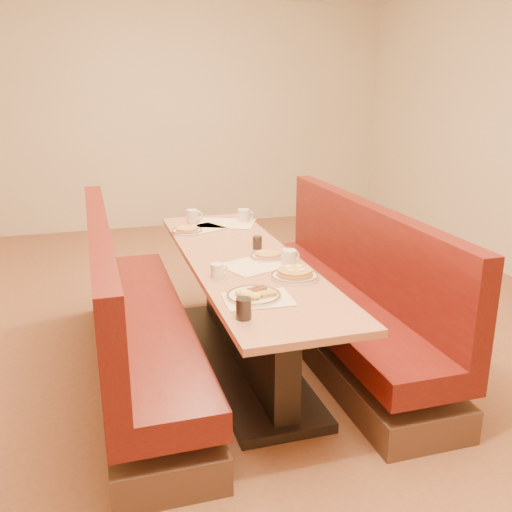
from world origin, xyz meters
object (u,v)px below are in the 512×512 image
object	(u,v)px
pancake_plate	(295,274)
soda_tumbler_near	(244,309)
diner_table	(244,312)
coffee_mug_d	(193,216)
coffee_mug_b	(218,270)
coffee_mug_c	(244,215)
coffee_mug_a	(289,257)
soda_tumbler_mid	(257,243)
eggs_plate	(253,295)
booth_right	(344,302)
booth_left	(132,327)

from	to	relation	value
pancake_plate	soda_tumbler_near	distance (m)	0.66
diner_table	pancake_plate	bearing A→B (deg)	-67.88
diner_table	coffee_mug_d	size ratio (longest dim) A/B	18.88
coffee_mug_b	coffee_mug_c	distance (m)	1.36
coffee_mug_a	soda_tumbler_near	size ratio (longest dim) A/B	1.21
diner_table	pancake_plate	distance (m)	0.63
diner_table	coffee_mug_a	bearing A→B (deg)	-41.65
coffee_mug_c	soda_tumbler_mid	world-z (taller)	coffee_mug_c
diner_table	soda_tumbler_mid	distance (m)	0.48
eggs_plate	booth_right	bearing A→B (deg)	38.46
booth_left	soda_tumbler_mid	world-z (taller)	booth_left
soda_tumbler_near	coffee_mug_a	bearing A→B (deg)	55.57
coffee_mug_c	booth_right	bearing A→B (deg)	-58.59
booth_right	pancake_plate	bearing A→B (deg)	-140.49
coffee_mug_b	soda_tumbler_near	size ratio (longest dim) A/B	1.03
coffee_mug_d	soda_tumbler_near	size ratio (longest dim) A/B	1.26
eggs_plate	soda_tumbler_mid	distance (m)	0.92
coffee_mug_a	coffee_mug_c	size ratio (longest dim) A/B	0.93
pancake_plate	coffee_mug_d	distance (m)	1.55
pancake_plate	soda_tumbler_mid	size ratio (longest dim) A/B	3.22
booth_right	booth_left	bearing A→B (deg)	180.00
diner_table	coffee_mug_b	distance (m)	0.57
pancake_plate	soda_tumbler_mid	bearing A→B (deg)	93.13
coffee_mug_b	coffee_mug_d	distance (m)	1.38
diner_table	coffee_mug_a	size ratio (longest dim) A/B	19.62
coffee_mug_b	coffee_mug_a	bearing A→B (deg)	6.13
booth_left	eggs_plate	xyz separation A→B (m)	(0.60, -0.69, 0.41)
eggs_plate	soda_tumbler_mid	size ratio (longest dim) A/B	3.33
booth_left	soda_tumbler_mid	bearing A→B (deg)	11.82
booth_left	pancake_plate	xyz separation A→B (m)	(0.92, -0.45, 0.41)
coffee_mug_b	coffee_mug_d	xyz separation A→B (m)	(0.11, 1.37, 0.01)
eggs_plate	pancake_plate	bearing A→B (deg)	36.58
booth_right	coffee_mug_a	bearing A→B (deg)	-156.86
diner_table	booth_left	world-z (taller)	booth_left
booth_left	booth_right	distance (m)	1.46
coffee_mug_b	soda_tumbler_mid	world-z (taller)	soda_tumbler_mid
coffee_mug_a	soda_tumbler_mid	distance (m)	0.41
soda_tumbler_mid	diner_table	bearing A→B (deg)	-128.93
coffee_mug_a	soda_tumbler_mid	bearing A→B (deg)	85.19
pancake_plate	coffee_mug_a	distance (m)	0.25
booth_left	coffee_mug_a	world-z (taller)	booth_left
booth_right	pancake_plate	distance (m)	0.82
booth_left	soda_tumbler_near	world-z (taller)	booth_left
booth_right	diner_table	bearing A→B (deg)	180.00
soda_tumbler_near	soda_tumbler_mid	xyz separation A→B (m)	(0.41, 1.12, -0.01)
eggs_plate	coffee_mug_d	world-z (taller)	coffee_mug_d
coffee_mug_b	coffee_mug_c	size ratio (longest dim) A/B	0.79
coffee_mug_a	soda_tumbler_near	world-z (taller)	soda_tumbler_near
diner_table	eggs_plate	size ratio (longest dim) A/B	8.47
pancake_plate	coffee_mug_b	size ratio (longest dim) A/B	2.63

